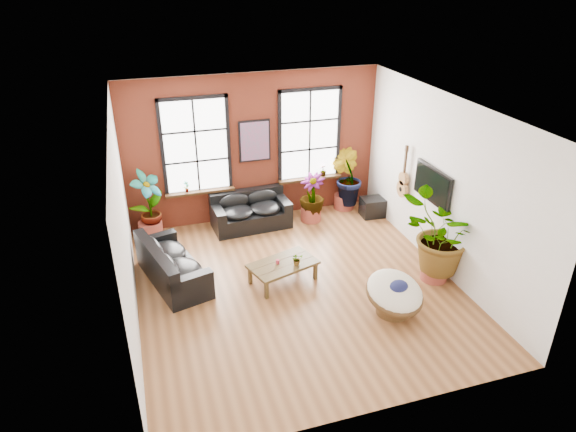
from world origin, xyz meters
name	(u,v)px	position (x,y,z in m)	size (l,w,h in m)	color
room	(295,202)	(0.00, 0.15, 1.75)	(6.04, 6.54, 3.54)	brown
sofa_back	(250,211)	(-0.26, 2.76, 0.37)	(1.84, 0.98, 0.82)	black
sofa_left	(170,265)	(-2.30, 0.92, 0.36)	(1.34, 2.16, 0.80)	black
coffee_table	(283,265)	(-0.21, 0.26, 0.37)	(1.46, 1.09, 0.50)	#443418
papasan_chair	(395,294)	(1.39, -1.28, 0.40)	(1.31, 1.32, 0.79)	brown
poster	(255,141)	(0.00, 3.18, 1.95)	(0.74, 0.06, 0.98)	black
tv_wall_unit	(424,184)	(2.93, 0.60, 1.54)	(0.13, 1.86, 1.20)	black
media_box	(373,207)	(2.74, 2.38, 0.23)	(0.59, 0.50, 0.46)	black
pot_back_left	(151,229)	(-2.56, 2.88, 0.19)	(0.60, 0.60, 0.39)	#983F31
pot_back_right	(344,201)	(2.24, 3.00, 0.18)	(0.66, 0.66, 0.37)	#983F31
pot_right_wall	(434,270)	(2.68, -0.54, 0.19)	(0.67, 0.67, 0.38)	#983F31
pot_mid	(311,213)	(1.21, 2.60, 0.18)	(0.64, 0.64, 0.36)	#983F31
floor_plant_back_left	(149,202)	(-2.53, 2.85, 0.89)	(0.78, 0.53, 1.48)	#1A3D10
floor_plant_back_right	(346,177)	(2.25, 2.96, 0.86)	(0.78, 0.63, 1.41)	#1A3D10
floor_plant_right_wall	(441,236)	(2.70, -0.57, 0.98)	(1.47, 1.28, 1.64)	#1A3D10
floor_plant_mid	(312,195)	(1.22, 2.59, 0.67)	(0.59, 0.59, 1.06)	#1A3D10
table_plant	(297,259)	(0.04, 0.13, 0.54)	(0.22, 0.19, 0.24)	#1A3D10
sill_plant_left	(186,187)	(-1.65, 3.13, 1.04)	(0.14, 0.10, 0.27)	#1A3D10
sill_plant_right	(323,171)	(1.70, 3.13, 1.04)	(0.15, 0.15, 0.27)	#1A3D10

